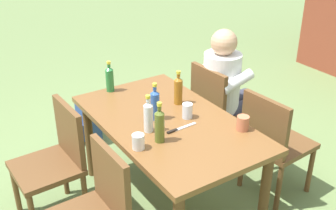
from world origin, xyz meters
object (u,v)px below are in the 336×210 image
chair_far_right (273,140)px  bottle_amber (178,90)px  cup_glass (187,111)px  bottle_clear (148,116)px  chair_near_left (56,157)px  bottle_green (110,78)px  backpack_by_far_side (87,121)px  cup_white (138,142)px  cup_terracotta (243,123)px  bottle_blue (155,104)px  person_in_white_shirt (228,86)px  bottle_olive (160,125)px  table_knife (179,129)px  dining_table (168,132)px  chair_far_left (218,107)px

chair_far_right → bottle_amber: size_ratio=3.28×
cup_glass → bottle_clear: bearing=-87.8°
chair_near_left → bottle_amber: size_ratio=3.28×
bottle_green → backpack_by_far_side: bearing=-178.3°
cup_white → backpack_by_far_side: 1.55m
bottle_amber → cup_terracotta: bottle_amber is taller
chair_far_right → bottle_green: size_ratio=3.42×
bottle_amber → backpack_by_far_side: 1.27m
bottle_blue → bottle_amber: bearing=112.7°
chair_near_left → person_in_white_shirt: size_ratio=0.74×
bottle_clear → cup_white: 0.23m
bottle_green → bottle_amber: bearing=34.3°
bottle_olive → backpack_by_far_side: (-1.42, 0.06, -0.65)m
bottle_green → table_knife: size_ratio=1.06×
bottle_green → table_knife: bearing=8.3°
bottle_blue → cup_white: size_ratio=2.79×
chair_far_right → dining_table: bearing=-114.7°
bottle_green → table_knife: 0.83m
bottle_amber → cup_white: (0.39, -0.56, -0.06)m
person_in_white_shirt → bottle_clear: (0.38, -1.03, 0.18)m
dining_table → cup_terracotta: 0.54m
bottle_clear → cup_glass: size_ratio=2.45×
chair_near_left → bottle_amber: (0.15, 0.94, 0.35)m
chair_near_left → cup_white: size_ratio=8.80×
person_in_white_shirt → bottle_olive: 1.18m
bottle_clear → cup_white: bottle_clear is taller
cup_glass → cup_terracotta: (0.34, 0.21, -0.00)m
person_in_white_shirt → cup_terracotta: size_ratio=11.69×
chair_near_left → backpack_by_far_side: chair_near_left is taller
bottle_amber → cup_white: bearing=-55.6°
person_in_white_shirt → cup_white: (0.54, -1.19, 0.12)m
person_in_white_shirt → bottle_amber: bearing=-76.6°
dining_table → bottle_olive: (0.21, -0.20, 0.22)m
bottle_olive → cup_terracotta: size_ratio=2.76×
chair_far_right → bottle_olive: 1.00m
chair_far_left → cup_white: 1.24m
person_in_white_shirt → cup_white: bearing=-65.8°
chair_far_right → bottle_olive: bottle_olive is taller
dining_table → bottle_clear: bearing=-73.9°
cup_white → table_knife: 0.36m
cup_glass → cup_white: cup_glass is taller
cup_white → chair_far_right: bearing=83.2°
chair_far_left → chair_near_left: same height
dining_table → cup_terracotta: bearing=42.3°
dining_table → cup_white: size_ratio=14.81×
bottle_olive → cup_glass: bottle_olive is taller
bottle_green → cup_glass: (0.71, 0.26, -0.06)m
bottle_clear → bottle_olive: (0.15, -0.01, 0.01)m
bottle_olive → cup_white: (0.00, -0.16, -0.07)m
bottle_amber → bottle_blue: size_ratio=0.96×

